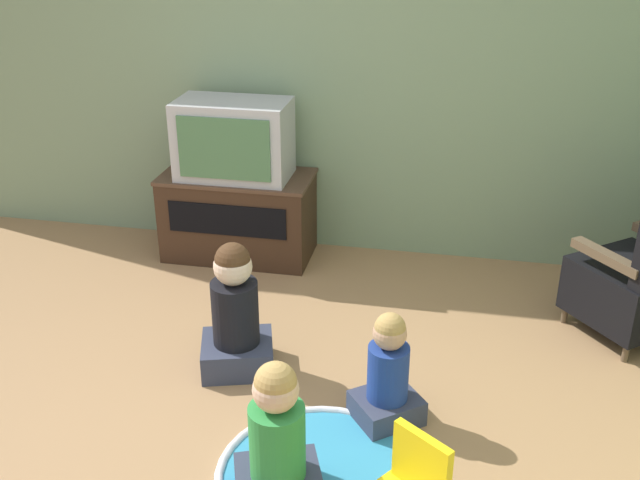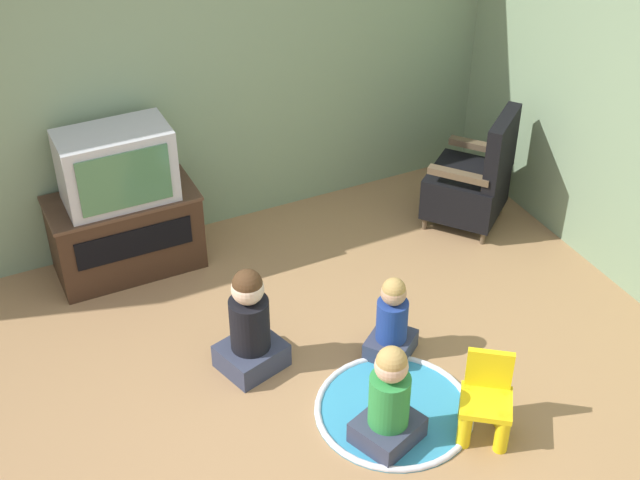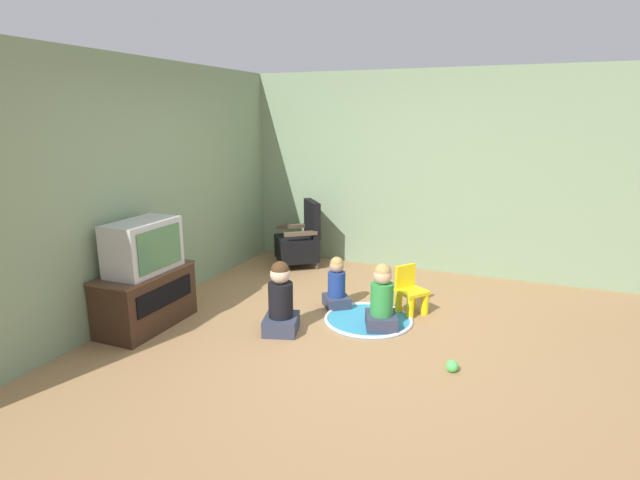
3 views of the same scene
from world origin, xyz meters
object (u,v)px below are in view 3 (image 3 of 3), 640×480
object	(u,v)px
black_armchair	(300,241)
child_watching_left	(382,301)
child_watching_right	(337,286)
toy_ball	(452,366)
television	(143,246)
tv_cabinet	(146,298)
child_watching_center	(281,302)
yellow_kid_chair	(410,294)

from	to	relation	value
black_armchair	child_watching_left	bearing A→B (deg)	6.24
child_watching_right	toy_ball	bearing A→B (deg)	-162.79
television	child_watching_left	distance (m)	2.38
tv_cabinet	child_watching_center	bearing A→B (deg)	-73.61
child_watching_center	child_watching_right	distance (m)	0.86
tv_cabinet	yellow_kid_chair	world-z (taller)	tv_cabinet
tv_cabinet	child_watching_right	size ratio (longest dim) A/B	1.73
yellow_kid_chair	child_watching_left	world-z (taller)	child_watching_left
child_watching_left	tv_cabinet	bearing A→B (deg)	89.83
television	toy_ball	size ratio (longest dim) A/B	7.06
tv_cabinet	child_watching_center	size ratio (longest dim) A/B	1.39
child_watching_left	child_watching_center	world-z (taller)	child_watching_center
yellow_kid_chair	child_watching_center	bearing A→B (deg)	168.33
television	child_watching_center	distance (m)	1.43
black_armchair	child_watching_center	xyz separation A→B (m)	(-2.07, -0.74, -0.04)
black_armchair	toy_ball	xyz separation A→B (m)	(-2.24, -2.40, -0.30)
yellow_kid_chair	child_watching_left	xyz separation A→B (m)	(-0.51, 0.18, 0.08)
television	child_watching_right	world-z (taller)	television
tv_cabinet	toy_ball	world-z (taller)	tv_cabinet
black_armchair	toy_ball	distance (m)	3.29
child_watching_left	toy_ball	size ratio (longest dim) A/B	6.57
tv_cabinet	yellow_kid_chair	xyz separation A→B (m)	(1.34, -2.36, -0.09)
child_watching_left	child_watching_center	bearing A→B (deg)	95.81
child_watching_center	child_watching_right	world-z (taller)	child_watching_center
toy_ball	tv_cabinet	bearing A→B (deg)	94.16
black_armchair	yellow_kid_chair	xyz separation A→B (m)	(-1.11, -1.80, -0.14)
tv_cabinet	black_armchair	bearing A→B (deg)	-12.91
yellow_kid_chair	tv_cabinet	bearing A→B (deg)	155.79
television	yellow_kid_chair	bearing A→B (deg)	-60.18
television	toy_ball	world-z (taller)	television
black_armchair	yellow_kid_chair	size ratio (longest dim) A/B	1.79
child_watching_center	television	bearing A→B (deg)	90.06
child_watching_right	toy_ball	world-z (taller)	child_watching_right
tv_cabinet	child_watching_left	size ratio (longest dim) A/B	1.49
child_watching_right	child_watching_left	bearing A→B (deg)	-158.58
tv_cabinet	child_watching_right	xyz separation A→B (m)	(1.19, -1.58, -0.05)
yellow_kid_chair	child_watching_right	distance (m)	0.80
child_watching_right	black_armchair	bearing A→B (deg)	1.41
tv_cabinet	child_watching_right	bearing A→B (deg)	-52.83
television	black_armchair	xyz separation A→B (m)	(2.45, -0.54, -0.48)
black_armchair	child_watching_center	size ratio (longest dim) A/B	1.28
child_watching_right	child_watching_center	bearing A→B (deg)	123.92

